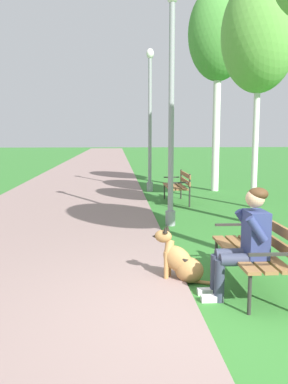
# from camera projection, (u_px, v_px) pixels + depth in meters

# --- Properties ---
(ground_plane) EXTENTS (120.00, 120.00, 0.00)m
(ground_plane) POSITION_uv_depth(u_px,v_px,m) (227.00, 319.00, 4.04)
(ground_plane) COLOR #33752D
(paved_path) EXTENTS (4.33, 60.00, 0.04)m
(paved_path) POSITION_uv_depth(u_px,v_px,m) (97.00, 162.00, 27.59)
(paved_path) COLOR gray
(paved_path) RESTS_ON ground
(park_bench_near) EXTENTS (0.55, 1.50, 0.85)m
(park_bench_near) POSITION_uv_depth(u_px,v_px,m) (256.00, 247.00, 4.78)
(park_bench_near) COLOR olive
(park_bench_near) RESTS_ON ground
(park_bench_mid) EXTENTS (0.55, 1.50, 0.85)m
(park_bench_mid) POSITION_uv_depth(u_px,v_px,m) (178.00, 184.00, 10.99)
(park_bench_mid) COLOR olive
(park_bench_mid) RESTS_ON ground
(person_seated_on_near_bench) EXTENTS (0.74, 0.49, 1.25)m
(person_seated_on_near_bench) POSITION_uv_depth(u_px,v_px,m) (246.00, 238.00, 4.50)
(person_seated_on_near_bench) COLOR #33384C
(person_seated_on_near_bench) RESTS_ON ground
(dog_shepherd) EXTENTS (0.79, 0.46, 0.71)m
(dog_shepherd) POSITION_uv_depth(u_px,v_px,m) (181.00, 261.00, 5.05)
(dog_shepherd) COLOR #B27F47
(dog_shepherd) RESTS_ON ground
(lamp_post_near) EXTENTS (0.24, 0.24, 4.61)m
(lamp_post_near) POSITION_uv_depth(u_px,v_px,m) (171.00, 106.00, 7.94)
(lamp_post_near) COLOR gray
(lamp_post_near) RESTS_ON ground
(lamp_post_mid) EXTENTS (0.24, 0.24, 4.53)m
(lamp_post_mid) POSITION_uv_depth(u_px,v_px,m) (150.00, 119.00, 13.04)
(lamp_post_mid) COLOR gray
(lamp_post_mid) RESTS_ON ground
(birch_tree_third) EXTENTS (1.84, 1.83, 5.61)m
(birch_tree_third) POSITION_uv_depth(u_px,v_px,m) (259.00, 35.00, 9.78)
(birch_tree_third) COLOR silver
(birch_tree_third) RESTS_ON ground
(birch_tree_fourth) EXTENTS (1.92, 1.66, 6.46)m
(birch_tree_fourth) POSITION_uv_depth(u_px,v_px,m) (218.00, 36.00, 12.79)
(birch_tree_fourth) COLOR silver
(birch_tree_fourth) RESTS_ON ground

